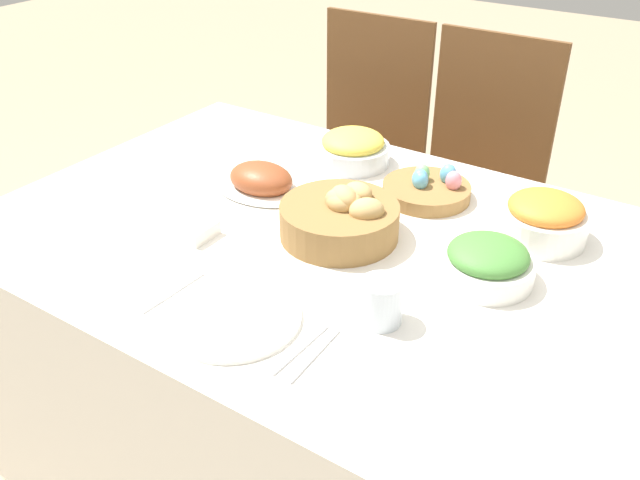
{
  "coord_description": "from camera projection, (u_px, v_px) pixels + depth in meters",
  "views": [
    {
      "loc": [
        0.67,
        -1.1,
        1.55
      ],
      "look_at": [
        -0.01,
        -0.08,
        0.81
      ],
      "focal_mm": 38.0,
      "sensor_mm": 36.0,
      "label": 1
    }
  ],
  "objects": [
    {
      "name": "ground_plane",
      "position": [
        338.0,
        473.0,
        1.91
      ],
      "size": [
        12.0,
        12.0,
        0.0
      ],
      "primitive_type": "plane",
      "color": "tan"
    },
    {
      "name": "dining_table",
      "position": [
        340.0,
        371.0,
        1.71
      ],
      "size": [
        1.64,
        1.06,
        0.77
      ],
      "color": "white",
      "rests_on": "ground"
    },
    {
      "name": "chair_far_center",
      "position": [
        472.0,
        183.0,
        2.29
      ],
      "size": [
        0.42,
        0.42,
        1.01
      ],
      "rotation": [
        0.0,
        0.0,
        -0.01
      ],
      "color": "brown",
      "rests_on": "ground"
    },
    {
      "name": "chair_far_left",
      "position": [
        359.0,
        153.0,
        2.49
      ],
      "size": [
        0.43,
        0.43,
        1.01
      ],
      "rotation": [
        0.0,
        0.0,
        0.01
      ],
      "color": "brown",
      "rests_on": "ground"
    },
    {
      "name": "bread_basket",
      "position": [
        341.0,
        217.0,
        1.5
      ],
      "size": [
        0.27,
        0.27,
        0.12
      ],
      "color": "olive",
      "rests_on": "dining_table"
    },
    {
      "name": "egg_basket",
      "position": [
        428.0,
        189.0,
        1.67
      ],
      "size": [
        0.22,
        0.22,
        0.08
      ],
      "color": "olive",
      "rests_on": "dining_table"
    },
    {
      "name": "ham_platter",
      "position": [
        261.0,
        181.0,
        1.71
      ],
      "size": [
        0.27,
        0.19,
        0.08
      ],
      "color": "white",
      "rests_on": "dining_table"
    },
    {
      "name": "pineapple_bowl",
      "position": [
        353.0,
        149.0,
        1.83
      ],
      "size": [
        0.2,
        0.2,
        0.1
      ],
      "color": "silver",
      "rests_on": "dining_table"
    },
    {
      "name": "green_salad_bowl",
      "position": [
        487.0,
        262.0,
        1.36
      ],
      "size": [
        0.19,
        0.19,
        0.09
      ],
      "color": "white",
      "rests_on": "dining_table"
    },
    {
      "name": "carrot_bowl",
      "position": [
        544.0,
        219.0,
        1.49
      ],
      "size": [
        0.19,
        0.19,
        0.11
      ],
      "color": "white",
      "rests_on": "dining_table"
    },
    {
      "name": "dinner_plate",
      "position": [
        233.0,
        318.0,
        1.26
      ],
      "size": [
        0.26,
        0.26,
        0.01
      ],
      "color": "white",
      "rests_on": "dining_table"
    },
    {
      "name": "fork",
      "position": [
        173.0,
        292.0,
        1.33
      ],
      "size": [
        0.02,
        0.16,
        0.0
      ],
      "rotation": [
        0.0,
        0.0,
        -0.04
      ],
      "color": "silver",
      "rests_on": "dining_table"
    },
    {
      "name": "knife",
      "position": [
        300.0,
        348.0,
        1.19
      ],
      "size": [
        0.02,
        0.16,
        0.0
      ],
      "rotation": [
        0.0,
        0.0,
        -0.04
      ],
      "color": "silver",
      "rests_on": "dining_table"
    },
    {
      "name": "spoon",
      "position": [
        315.0,
        355.0,
        1.18
      ],
      "size": [
        0.02,
        0.16,
        0.0
      ],
      "rotation": [
        0.0,
        0.0,
        0.04
      ],
      "color": "silver",
      "rests_on": "dining_table"
    },
    {
      "name": "drinking_cup",
      "position": [
        381.0,
        302.0,
        1.24
      ],
      "size": [
        0.08,
        0.08,
        0.09
      ],
      "color": "silver",
      "rests_on": "dining_table"
    },
    {
      "name": "butter_dish",
      "position": [
        186.0,
        227.0,
        1.53
      ],
      "size": [
        0.14,
        0.08,
        0.03
      ],
      "color": "white",
      "rests_on": "dining_table"
    }
  ]
}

